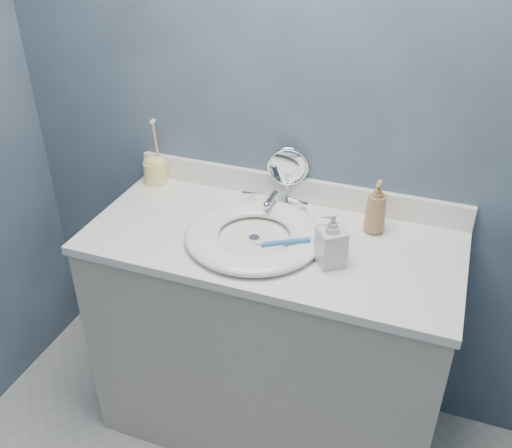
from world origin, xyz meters
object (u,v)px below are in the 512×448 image
at_px(makeup_mirror, 288,173).
at_px(soap_bottle_amber, 376,207).
at_px(soap_bottle_clear, 332,239).
at_px(toothbrush_holder, 155,168).

distance_m(makeup_mirror, soap_bottle_amber, 0.34).
height_order(makeup_mirror, soap_bottle_amber, makeup_mirror).
height_order(soap_bottle_clear, toothbrush_holder, toothbrush_holder).
height_order(soap_bottle_amber, toothbrush_holder, toothbrush_holder).
xyz_separation_m(soap_bottle_clear, toothbrush_holder, (-0.75, 0.29, -0.03)).
bearing_deg(soap_bottle_clear, soap_bottle_amber, 121.90).
distance_m(soap_bottle_clear, toothbrush_holder, 0.80).
bearing_deg(soap_bottle_clear, toothbrush_holder, -147.06).
bearing_deg(makeup_mirror, soap_bottle_clear, -66.48).
bearing_deg(soap_bottle_amber, toothbrush_holder, 178.65).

